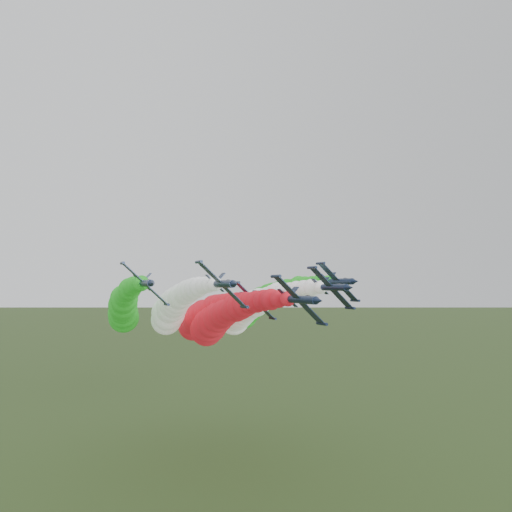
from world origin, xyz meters
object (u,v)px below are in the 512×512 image
Objects in this scene: jet_inner_left at (172,309)px; jet_inner_right at (247,310)px; jet_trail at (201,317)px; jet_lead at (218,320)px; jet_outer_right at (256,305)px; jet_outer_left at (124,308)px.

jet_inner_right is (20.45, 1.58, -0.79)m from jet_inner_left.
jet_inner_left is at bearing -127.65° from jet_trail.
jet_lead is 15.14m from jet_inner_right.
jet_inner_right reaches higher than jet_trail.
jet_inner_right is 8.11m from jet_outer_right.
jet_inner_left is 1.00× the size of jet_outer_right.
jet_inner_left is 0.99× the size of jet_trail.
jet_lead is at bearing -97.21° from jet_trail.
jet_trail is at bearing 82.79° from jet_lead.
jet_outer_left is 35.87m from jet_outer_right.
jet_outer_left reaches higher than jet_trail.
jet_outer_left is at bearing 172.22° from jet_outer_right.
jet_inner_left reaches higher than jet_trail.
jet_inner_left is 1.00× the size of jet_inner_right.
jet_outer_right is (16.73, 15.83, 2.80)m from jet_lead.
jet_inner_right is 32.14m from jet_outer_left.
jet_outer_left is at bearing 132.28° from jet_lead.
jet_outer_right reaches higher than jet_inner_right.
jet_outer_left reaches higher than jet_lead.
jet_lead is at bearing -139.36° from jet_inner_right.
jet_outer_left is 1.00× the size of jet_outer_right.
jet_inner_left is at bearing -51.91° from jet_outer_left.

